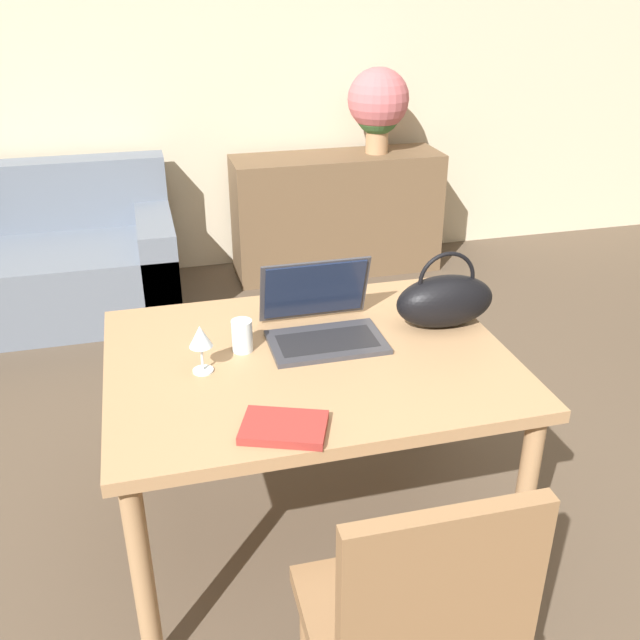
{
  "coord_description": "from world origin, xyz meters",
  "views": [
    {
      "loc": [
        -0.55,
        -1.33,
        1.83
      ],
      "look_at": [
        -0.05,
        0.58,
        0.85
      ],
      "focal_mm": 40.0,
      "sensor_mm": 36.0,
      "label": 1
    }
  ],
  "objects": [
    {
      "name": "wall_back",
      "position": [
        0.0,
        3.26,
        1.35
      ],
      "size": [
        10.0,
        0.06,
        2.7
      ],
      "color": "beige",
      "rests_on": "ground_plane"
    },
    {
      "name": "dining_table",
      "position": [
        -0.09,
        0.58,
        0.65
      ],
      "size": [
        1.26,
        0.98,
        0.73
      ],
      "color": "#A87F56",
      "rests_on": "ground_plane"
    },
    {
      "name": "chair",
      "position": [
        -0.07,
        -0.31,
        0.52
      ],
      "size": [
        0.45,
        0.45,
        0.95
      ],
      "rotation": [
        0.0,
        0.0,
        -0.01
      ],
      "color": "olive",
      "rests_on": "ground_plane"
    },
    {
      "name": "couch",
      "position": [
        -1.09,
        2.75,
        0.28
      ],
      "size": [
        1.41,
        0.87,
        0.82
      ],
      "color": "slate",
      "rests_on": "ground_plane"
    },
    {
      "name": "sideboard",
      "position": [
        0.67,
        2.95,
        0.38
      ],
      "size": [
        1.33,
        0.4,
        0.77
      ],
      "color": "brown",
      "rests_on": "ground_plane"
    },
    {
      "name": "laptop",
      "position": [
        -0.02,
        0.71,
        0.79
      ],
      "size": [
        0.37,
        0.32,
        0.24
      ],
      "color": "#38383D",
      "rests_on": "dining_table"
    },
    {
      "name": "drinking_glass",
      "position": [
        -0.29,
        0.67,
        0.78
      ],
      "size": [
        0.07,
        0.07,
        0.11
      ],
      "color": "silver",
      "rests_on": "dining_table"
    },
    {
      "name": "wine_glass",
      "position": [
        -0.42,
        0.57,
        0.84
      ],
      "size": [
        0.07,
        0.07,
        0.15
      ],
      "color": "silver",
      "rests_on": "dining_table"
    },
    {
      "name": "handbag",
      "position": [
        0.41,
        0.67,
        0.82
      ],
      "size": [
        0.34,
        0.16,
        0.27
      ],
      "color": "black",
      "rests_on": "dining_table"
    },
    {
      "name": "flower_vase",
      "position": [
        0.93,
        2.95,
        1.07
      ],
      "size": [
        0.38,
        0.38,
        0.52
      ],
      "color": "tan",
      "rests_on": "sideboard"
    },
    {
      "name": "book",
      "position": [
        -0.25,
        0.2,
        0.74
      ],
      "size": [
        0.26,
        0.23,
        0.02
      ],
      "rotation": [
        0.0,
        0.0,
        -0.37
      ],
      "color": "maroon",
      "rests_on": "dining_table"
    }
  ]
}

